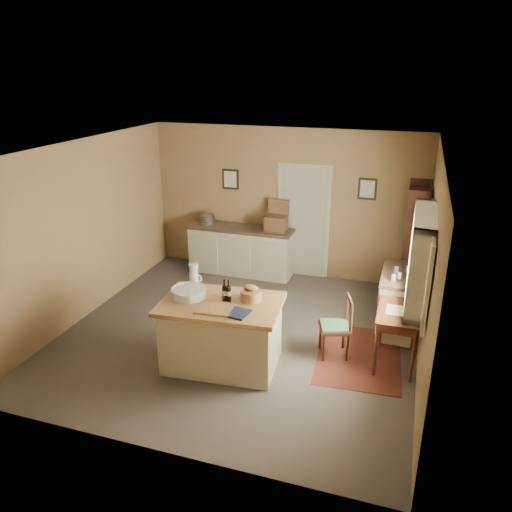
{
  "coord_description": "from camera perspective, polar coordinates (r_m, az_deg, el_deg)",
  "views": [
    {
      "loc": [
        2.21,
        -6.06,
        3.71
      ],
      "look_at": [
        0.16,
        0.27,
        1.15
      ],
      "focal_mm": 35.0,
      "sensor_mm": 36.0,
      "label": 1
    }
  ],
  "objects": [
    {
      "name": "door",
      "position": [
        9.12,
        5.39,
        4.05
      ],
      "size": [
        0.97,
        0.06,
        2.11
      ],
      "primitive_type": "cube",
      "color": "#ABAA8E",
      "rests_on": "ground"
    },
    {
      "name": "wall_right",
      "position": [
        6.51,
        19.2,
        -1.44
      ],
      "size": [
        0.1,
        5.0,
        2.7
      ],
      "primitive_type": "cube",
      "color": "brown",
      "rests_on": "ground"
    },
    {
      "name": "shelving_unit",
      "position": [
        8.41,
        17.9,
        1.16
      ],
      "size": [
        0.34,
        0.9,
        1.99
      ],
      "color": "black",
      "rests_on": "ground"
    },
    {
      "name": "ceiling",
      "position": [
        6.53,
        -2.14,
        12.14
      ],
      "size": [
        5.0,
        5.0,
        0.0
      ],
      "primitive_type": "plane",
      "color": "silver",
      "rests_on": "wall_back"
    },
    {
      "name": "wall_back",
      "position": [
        9.15,
        3.35,
        6.08
      ],
      "size": [
        5.0,
        0.1,
        2.7
      ],
      "primitive_type": "cube",
      "color": "brown",
      "rests_on": "ground"
    },
    {
      "name": "wall_left",
      "position": [
        8.03,
        -19.05,
        2.79
      ],
      "size": [
        0.1,
        5.0,
        2.7
      ],
      "primitive_type": "cube",
      "color": "brown",
      "rests_on": "ground"
    },
    {
      "name": "writing_desk",
      "position": [
        6.71,
        15.94,
        -6.8
      ],
      "size": [
        0.52,
        0.86,
        0.82
      ],
      "color": "#39180D",
      "rests_on": "ground"
    },
    {
      "name": "wall_front",
      "position": [
        4.81,
        -12.26,
        -8.88
      ],
      "size": [
        5.0,
        0.1,
        2.7
      ],
      "primitive_type": "cube",
      "color": "brown",
      "rests_on": "ground"
    },
    {
      "name": "work_island",
      "position": [
        6.53,
        -3.99,
        -8.64
      ],
      "size": [
        1.6,
        1.11,
        1.2
      ],
      "rotation": [
        0.0,
        0.0,
        0.08
      ],
      "color": "beige",
      "rests_on": "ground"
    },
    {
      "name": "rug",
      "position": [
        7.05,
        11.7,
        -11.14
      ],
      "size": [
        1.21,
        1.67,
        0.01
      ],
      "primitive_type": "cube",
      "rotation": [
        0.0,
        0.0,
        0.07
      ],
      "color": "#521F13",
      "rests_on": "ground"
    },
    {
      "name": "ground",
      "position": [
        7.44,
        -1.86,
        -8.86
      ],
      "size": [
        5.0,
        5.0,
        0.0
      ],
      "primitive_type": "plane",
      "color": "brown",
      "rests_on": "ground"
    },
    {
      "name": "window",
      "position": [
        6.25,
        18.72,
        -0.34
      ],
      "size": [
        0.25,
        1.99,
        1.12
      ],
      "color": "beige",
      "rests_on": "ground"
    },
    {
      "name": "desk_chair",
      "position": [
        6.82,
        8.96,
        -8.05
      ],
      "size": [
        0.5,
        0.5,
        0.85
      ],
      "primitive_type": null,
      "rotation": [
        0.0,
        0.0,
        0.32
      ],
      "color": "black",
      "rests_on": "ground"
    },
    {
      "name": "sideboard",
      "position": [
        9.35,
        -1.68,
        0.85
      ],
      "size": [
        1.96,
        0.56,
        1.18
      ],
      "color": "beige",
      "rests_on": "ground"
    },
    {
      "name": "right_cabinet",
      "position": [
        7.66,
        16.16,
        -4.98
      ],
      "size": [
        0.6,
        1.08,
        0.99
      ],
      "color": "beige",
      "rests_on": "ground"
    },
    {
      "name": "framed_prints",
      "position": [
        8.99,
        4.61,
        8.22
      ],
      "size": [
        2.82,
        0.02,
        0.38
      ],
      "color": "black",
      "rests_on": "ground"
    }
  ]
}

